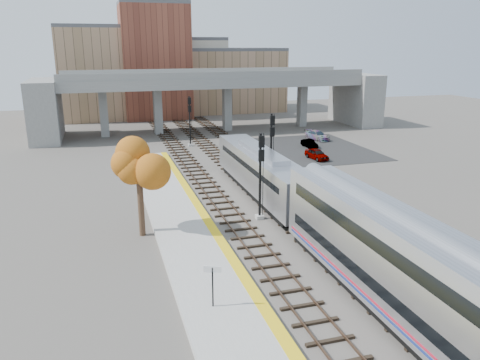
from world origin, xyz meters
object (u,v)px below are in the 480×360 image
object	(u,v)px
signal_mast_near	(260,178)
signal_mast_mid	(271,150)
coach	(426,285)
signal_mast_far	(190,122)
car_c	(317,135)
car_a	(317,154)
tree	(138,167)
car_b	(309,144)
locomotive	(262,172)

from	to	relation	value
signal_mast_near	signal_mast_mid	bearing A→B (deg)	64.45
coach	signal_mast_far	bearing A→B (deg)	92.63
signal_mast_mid	car_c	world-z (taller)	signal_mast_mid
signal_mast_far	car_a	size ratio (longest dim) A/B	1.82
tree	car_b	distance (m)	34.28
signal_mast_far	car_c	world-z (taller)	signal_mast_far
signal_mast_far	signal_mast_near	bearing A→B (deg)	-90.00
signal_mast_near	signal_mast_far	world-z (taller)	signal_mast_near
signal_mast_far	tree	world-z (taller)	tree
signal_mast_mid	signal_mast_far	size ratio (longest dim) A/B	1.04
signal_mast_near	signal_mast_far	xyz separation A→B (m)	(-0.00, 28.68, -0.11)
locomotive	car_a	size ratio (longest dim) A/B	5.17
signal_mast_mid	car_a	distance (m)	12.49
coach	signal_mast_far	size ratio (longest dim) A/B	3.72
signal_mast_far	car_c	distance (m)	18.62
signal_mast_near	coach	bearing A→B (deg)	-82.96
signal_mast_near	car_b	bearing A→B (deg)	56.99
car_a	signal_mast_mid	bearing A→B (deg)	-144.23
locomotive	car_a	xyz separation A→B (m)	(10.96, 11.21, -1.61)
signal_mast_mid	car_b	xyz separation A→B (m)	(10.94, 14.58, -2.90)
locomotive	car_c	distance (m)	27.49
coach	tree	distance (m)	20.05
signal_mast_near	signal_mast_far	size ratio (longest dim) A/B	1.02
locomotive	tree	xyz separation A→B (m)	(-11.33, -6.23, 2.82)
locomotive	signal_mast_far	world-z (taller)	signal_mast_far
car_c	signal_mast_near	bearing A→B (deg)	-137.10
locomotive	tree	size ratio (longest dim) A/B	2.77
locomotive	coach	xyz separation A→B (m)	(-0.00, -22.61, 0.52)
signal_mast_near	car_a	distance (m)	21.47
signal_mast_near	tree	world-z (taller)	signal_mast_near
signal_mast_mid	car_a	bearing A→B (deg)	42.62
car_b	tree	bearing A→B (deg)	-136.99
signal_mast_far	car_c	size ratio (longest dim) A/B	1.54
signal_mast_mid	car_a	size ratio (longest dim) A/B	1.90
coach	tree	world-z (taller)	tree
tree	car_a	world-z (taller)	tree
locomotive	car_a	bearing A→B (deg)	45.65
coach	tree	size ratio (longest dim) A/B	3.64
signal_mast_near	car_c	world-z (taller)	signal_mast_near
signal_mast_far	car_a	bearing A→B (deg)	-42.26
car_c	car_a	bearing A→B (deg)	-129.70
coach	signal_mast_near	world-z (taller)	signal_mast_near
locomotive	signal_mast_mid	world-z (taller)	signal_mast_mid
coach	signal_mast_mid	world-z (taller)	signal_mast_mid
signal_mast_near	tree	xyz separation A→B (m)	(-9.23, -0.62, 1.71)
signal_mast_mid	car_b	world-z (taller)	signal_mast_mid
signal_mast_far	car_a	distance (m)	17.83
coach	car_b	distance (m)	42.25
signal_mast_mid	tree	distance (m)	16.28
locomotive	car_b	bearing A→B (deg)	53.59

